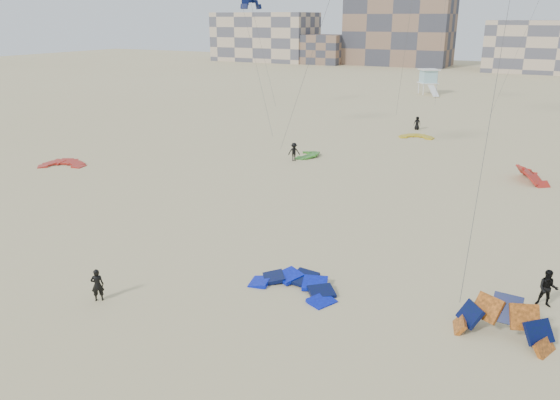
% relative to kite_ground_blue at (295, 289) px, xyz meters
% --- Properties ---
extents(ground, '(320.00, 320.00, 0.00)m').
position_rel_kite_ground_blue_xyz_m(ground, '(-3.96, -2.24, 0.00)').
color(ground, '#CCBA88').
rests_on(ground, ground).
extents(kite_ground_blue, '(4.50, 4.71, 1.48)m').
position_rel_kite_ground_blue_xyz_m(kite_ground_blue, '(0.00, 0.00, 0.00)').
color(kite_ground_blue, '#061EDB').
rests_on(kite_ground_blue, ground).
extents(kite_ground_orange, '(4.20, 4.10, 3.95)m').
position_rel_kite_ground_blue_xyz_m(kite_ground_orange, '(9.52, 0.21, 0.00)').
color(kite_ground_orange, orange).
rests_on(kite_ground_orange, ground).
extents(kite_ground_red, '(5.11, 5.22, 1.13)m').
position_rel_kite_ground_blue_xyz_m(kite_ground_red, '(-28.93, 11.18, 0.00)').
color(kite_ground_red, '#B12C00').
rests_on(kite_ground_red, ground).
extents(kite_ground_green, '(3.72, 3.55, 1.18)m').
position_rel_kite_ground_blue_xyz_m(kite_ground_green, '(-11.05, 24.77, 0.00)').
color(kite_ground_green, green).
rests_on(kite_ground_green, ground).
extents(kite_ground_red_far, '(4.99, 4.90, 3.62)m').
position_rel_kite_ground_blue_xyz_m(kite_ground_red_far, '(8.76, 25.71, 0.00)').
color(kite_ground_red_far, '#B12C00').
rests_on(kite_ground_red_far, ground).
extents(kite_ground_yellow, '(3.95, 4.10, 0.59)m').
position_rel_kite_ground_blue_xyz_m(kite_ground_yellow, '(-3.97, 38.08, 0.00)').
color(kite_ground_yellow, gold).
rests_on(kite_ground_yellow, ground).
extents(kitesurfer_main, '(0.69, 0.67, 1.60)m').
position_rel_kite_ground_blue_xyz_m(kitesurfer_main, '(-7.64, -5.35, 0.80)').
color(kitesurfer_main, black).
rests_on(kitesurfer_main, ground).
extents(kitesurfer_b, '(0.92, 0.73, 1.80)m').
position_rel_kite_ground_blue_xyz_m(kitesurfer_b, '(10.97, 3.93, 0.90)').
color(kitesurfer_b, black).
rests_on(kitesurfer_b, ground).
extents(kitesurfer_c, '(1.25, 1.16, 1.70)m').
position_rel_kite_ground_blue_xyz_m(kitesurfer_c, '(-11.35, 22.54, 0.85)').
color(kitesurfer_c, black).
rests_on(kitesurfer_c, ground).
extents(kitesurfer_e, '(0.86, 0.65, 1.58)m').
position_rel_kite_ground_blue_xyz_m(kitesurfer_e, '(-5.10, 42.58, 0.79)').
color(kitesurfer_e, black).
rests_on(kitesurfer_e, ground).
extents(kite_fly_navy, '(5.91, 3.86, 14.50)m').
position_rel_kite_ground_blue_xyz_m(kite_fly_navy, '(-29.25, 45.16, 14.36)').
color(kite_fly_navy, '#060845').
rests_on(kite_fly_navy, ground).
extents(lifeguard_tower_far, '(4.19, 6.40, 4.26)m').
position_rel_kite_ground_blue_xyz_m(lifeguard_tower_far, '(-11.70, 74.65, 2.11)').
color(lifeguard_tower_far, white).
rests_on(lifeguard_tower_far, ground).
extents(condo_west_a, '(30.00, 15.00, 14.00)m').
position_rel_kite_ground_blue_xyz_m(condo_west_a, '(-73.96, 127.76, 7.00)').
color(condo_west_a, '#C6AD91').
rests_on(condo_west_a, ground).
extents(condo_west_b, '(28.00, 14.00, 18.00)m').
position_rel_kite_ground_blue_xyz_m(condo_west_b, '(-33.96, 131.76, 9.00)').
color(condo_west_b, '#81624E').
rests_on(condo_west_b, ground).
extents(condo_mid, '(32.00, 16.00, 12.00)m').
position_rel_kite_ground_blue_xyz_m(condo_mid, '(6.04, 127.76, 6.00)').
color(condo_mid, '#C6AD91').
rests_on(condo_mid, ground).
extents(condo_fill_left, '(12.00, 10.00, 8.00)m').
position_rel_kite_ground_blue_xyz_m(condo_fill_left, '(-53.96, 125.76, 4.00)').
color(condo_fill_left, '#81624E').
rests_on(condo_fill_left, ground).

